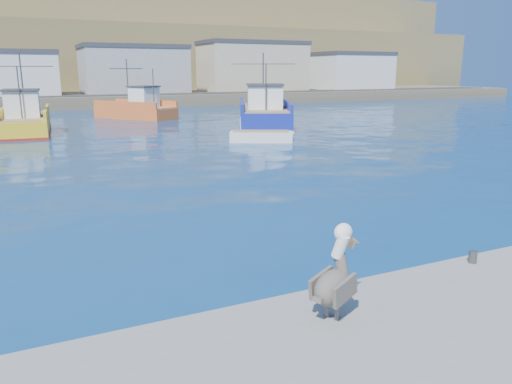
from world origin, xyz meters
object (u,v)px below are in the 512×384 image
(pelican, at_px, (336,279))
(trawler_blue, at_px, (264,114))
(skiff_mid, at_px, (261,137))
(boat_orange, at_px, (137,108))
(trawler_yellow_b, at_px, (25,121))

(pelican, bearing_deg, trawler_blue, 65.75)
(skiff_mid, height_order, pelican, pelican)
(trawler_blue, relative_size, skiff_mid, 2.82)
(boat_orange, relative_size, pelican, 5.17)
(trawler_yellow_b, xyz_separation_m, pelican, (4.53, -37.78, 0.28))
(trawler_yellow_b, distance_m, skiff_mid, 19.83)
(skiff_mid, bearing_deg, trawler_yellow_b, 140.06)
(trawler_blue, height_order, boat_orange, trawler_blue)
(trawler_yellow_b, relative_size, skiff_mid, 2.29)
(trawler_blue, relative_size, boat_orange, 1.41)
(trawler_yellow_b, xyz_separation_m, trawler_blue, (20.07, -3.28, 0.11))
(boat_orange, height_order, skiff_mid, boat_orange)
(trawler_yellow_b, height_order, pelican, trawler_yellow_b)
(trawler_blue, relative_size, pelican, 7.28)
(skiff_mid, xyz_separation_m, pelican, (-10.67, -25.06, 0.96))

